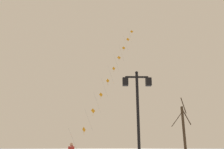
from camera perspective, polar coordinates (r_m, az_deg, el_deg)
The scene contains 3 objects.
twin_lantern_lamp_post at distance 11.24m, azimuth 6.46°, elevation -6.99°, with size 1.45×0.28×5.18m.
kite_train at distance 23.21m, azimuth -0.34°, elevation -0.08°, with size 6.27×9.96×16.09m.
bare_tree at distance 18.71m, azimuth 17.72°, elevation -13.88°, with size 1.61×0.91×5.19m.
Camera 1 is at (1.47, -1.42, 1.60)m, focal length 36.32 mm.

